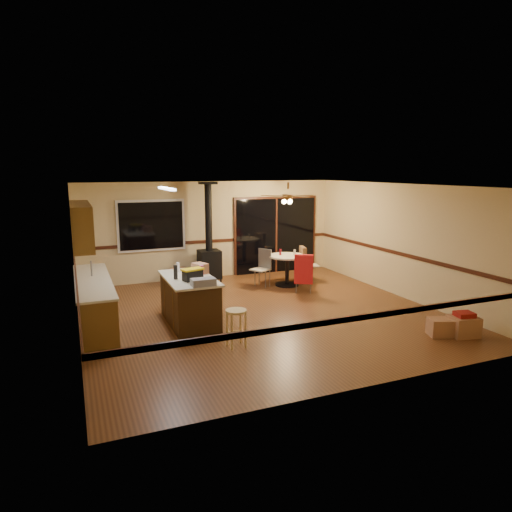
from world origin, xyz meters
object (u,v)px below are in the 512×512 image
box_under_window (179,276)px  box_corner_a (463,326)px  chair_left (263,263)px  bar_stool (236,328)px  toolbox_grey (203,282)px  wood_stove (209,254)px  kitchen_island (190,300)px  toolbox_black (193,275)px  dining_table (287,265)px  chair_near (304,269)px  chair_right (304,260)px  box_corner_b (440,327)px  blue_bucket (213,321)px

box_under_window → box_corner_a: 6.80m
chair_left → box_corner_a: bearing=-67.1°
bar_stool → toolbox_grey: bearing=114.4°
box_corner_a → bar_stool: bearing=164.7°
toolbox_grey → wood_stove: bearing=72.1°
kitchen_island → chair_left: (2.39, 2.03, 0.14)m
bar_stool → box_under_window: 4.57m
toolbox_black → dining_table: (2.99, 2.14, -0.46)m
chair_near → box_under_window: bearing=140.3°
kitchen_island → box_under_window: size_ratio=3.42×
chair_near → chair_right: (0.51, 0.96, 0.00)m
wood_stove → bar_stool: (-0.88, -4.52, -0.41)m
chair_near → wood_stove: bearing=130.1°
box_under_window → toolbox_black: bearing=-98.4°
toolbox_black → box_corner_b: (3.94, -2.10, -0.84)m
toolbox_grey → box_corner_a: bearing=-23.2°
wood_stove → chair_right: 2.47m
wood_stove → bar_stool: size_ratio=3.96×
blue_bucket → chair_left: bearing=50.4°
blue_bucket → box_corner_b: bearing=-27.5°
kitchen_island → box_corner_a: size_ratio=3.57×
blue_bucket → dining_table: size_ratio=0.34×
chair_near → chair_right: same height
toolbox_grey → box_corner_b: (3.86, -1.65, -0.81)m
dining_table → box_corner_a: size_ratio=2.04×
blue_bucket → dining_table: bearing=41.3°
blue_bucket → chair_right: size_ratio=0.47×
wood_stove → chair_left: size_ratio=4.61×
blue_bucket → dining_table: (2.68, 2.36, 0.40)m
toolbox_grey → box_under_window: (0.42, 3.82, -0.77)m
blue_bucket → box_under_window: (0.18, 3.58, 0.06)m
kitchen_island → chair_right: size_ratio=2.40×
toolbox_grey → blue_bucket: size_ratio=1.28×
toolbox_grey → toolbox_black: toolbox_black is taller
chair_left → chair_near: (0.62, -1.01, 0.01)m
chair_right → chair_near: bearing=-118.2°
chair_right → box_under_window: chair_right is taller
kitchen_island → chair_near: 3.18m
chair_right → box_corner_a: chair_right is taller
bar_stool → chair_left: chair_left is taller
dining_table → wood_stove: bearing=145.4°
chair_left → box_corner_a: chair_left is taller
chair_near → box_corner_b: chair_near is taller
toolbox_grey → box_corner_b: size_ratio=1.09×
kitchen_island → blue_bucket: (0.32, -0.48, -0.32)m
wood_stove → dining_table: size_ratio=2.63×
wood_stove → bar_stool: bearing=-101.0°
kitchen_island → bar_stool: kitchen_island is taller
toolbox_grey → dining_table: toolbox_grey is taller
chair_left → box_under_window: (-1.89, 1.07, -0.39)m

